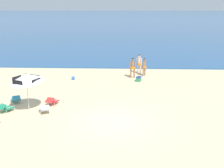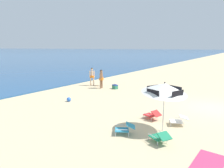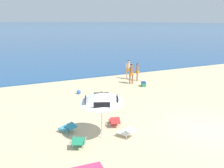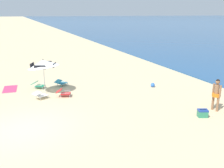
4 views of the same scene
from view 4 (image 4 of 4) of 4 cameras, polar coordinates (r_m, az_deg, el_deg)
ground_plane at (r=12.31m, az=-19.15°, el=-9.74°), size 800.00×800.00×0.00m
beach_umbrella_striped_main at (r=16.71m, az=-15.51°, el=4.56°), size 2.85×2.86×2.38m
lounge_chair_under_umbrella at (r=16.14m, az=-11.09°, el=-1.95°), size 0.77×1.01×0.52m
lounge_chair_beside_umbrella at (r=16.05m, az=-16.15°, el=-2.37°), size 0.85×1.00×0.50m
lounge_chair_facing_sea at (r=18.31m, az=-16.58°, el=-0.17°), size 0.89×1.02×0.52m
lounge_chair_spare_folded at (r=18.51m, az=-11.61°, el=0.35°), size 0.91×1.02×0.51m
person_standing_near_shore at (r=14.54m, az=22.83°, el=-1.82°), size 0.52×0.43×1.77m
cooler_box at (r=13.66m, az=20.06°, el=-6.30°), size 0.50×0.59×0.43m
beach_ball at (r=18.16m, az=9.32°, el=-0.23°), size 0.30×0.30×0.30m
beach_towel at (r=18.91m, az=-22.32°, el=-1.06°), size 1.86×1.02×0.01m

